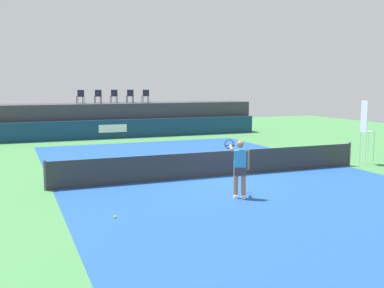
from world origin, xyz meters
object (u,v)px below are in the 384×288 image
Objects in this scene: spectator_chair_center at (114,96)px; tennis_player at (240,167)px; spectator_chair_right at (130,96)px; spectator_chair_far_right at (146,95)px; net_post_near at (45,175)px; net_post_far at (349,154)px; umpire_chair at (366,128)px; tennis_ball at (115,217)px; spectator_chair_left at (98,96)px; spectator_chair_far_left at (80,96)px.

tennis_player is (-0.22, -18.63, -1.73)m from spectator_chair_center.
spectator_chair_center is 18.71m from tennis_player.
spectator_chair_far_right is (1.07, -0.09, 0.00)m from spectator_chair_right.
spectator_chair_right is at bearing 66.18° from net_post_near.
spectator_chair_right and spectator_chair_far_right have the same top height.
spectator_chair_center and spectator_chair_right have the same top height.
spectator_chair_right is 0.89× the size of net_post_far.
spectator_chair_right reaches higher than umpire_chair.
spectator_chair_center is 2.16m from spectator_chair_far_right.
umpire_chair reaches higher than tennis_ball.
tennis_ball is at bearing -108.43° from spectator_chair_far_right.
umpire_chair is at bearing 22.60° from tennis_player.
tennis_player reaches higher than net_post_far.
spectator_chair_far_right is 0.50× the size of tennis_player.
spectator_chair_far_right is 16.08m from umpire_chair.
spectator_chair_center is at bearing 116.23° from umpire_chair.
spectator_chair_left is 17.38m from net_post_far.
net_post_far is (6.76, -15.39, -2.19)m from spectator_chair_center.
net_post_far is at bearing 0.00° from net_post_near.
spectator_chair_far_left is 2.24m from spectator_chair_center.
spectator_chair_left is (1.16, 0.06, 0.00)m from spectator_chair_far_left.
spectator_chair_right is (1.07, -0.20, 0.00)m from spectator_chair_center.
spectator_chair_center reaches higher than umpire_chair.
spectator_chair_far_right is at bearing -4.81° from spectator_chair_right.
spectator_chair_center is 0.50× the size of tennis_player.
spectator_chair_far_right is at bearing -4.43° from spectator_chair_left.
spectator_chair_right is 1.07m from spectator_chair_far_right.
spectator_chair_left reaches higher than net_post_near.
spectator_chair_center is 16.54m from net_post_near.
spectator_chair_left and spectator_chair_right have the same top height.
umpire_chair is at bearing 0.96° from net_post_far.
tennis_ball is at bearing -105.42° from spectator_chair_right.
net_post_near is 1.00× the size of net_post_far.
spectator_chair_far_right reaches higher than tennis_ball.
net_post_near reaches higher than tennis_ball.
net_post_far is (12.40, 0.00, 0.00)m from net_post_near.
tennis_ball is at bearing -69.95° from net_post_near.
net_post_near is (-5.64, -15.39, -2.19)m from spectator_chair_center.
net_post_far is 11.66m from tennis_ball.
spectator_chair_left is 1.08m from spectator_chair_center.
spectator_chair_center is at bearing 2.16° from spectator_chair_left.
spectator_chair_far_left is at bearing 122.72° from umpire_chair.
spectator_chair_far_left is 19.50m from tennis_ball.
spectator_chair_left is 1.00× the size of spectator_chair_center.
spectator_chair_right is at bearing 110.54° from net_post_far.
net_post_near is 4.21m from tennis_ball.
tennis_player is (-6.98, -3.23, 0.46)m from net_post_far.
net_post_near is at bearing -106.54° from spectator_chair_left.
umpire_chair is 2.76× the size of net_post_near.
umpire_chair reaches higher than tennis_player.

